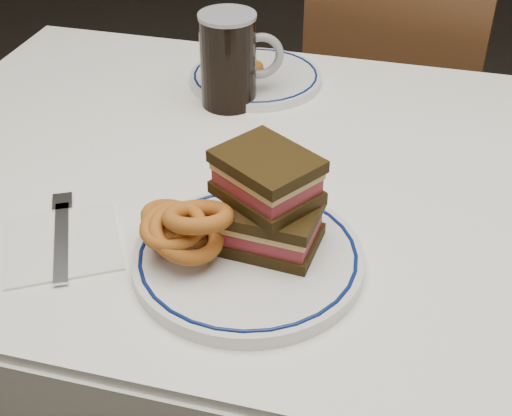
% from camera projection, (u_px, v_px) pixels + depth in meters
% --- Properties ---
extents(dining_table, '(1.27, 0.87, 0.75)m').
position_uv_depth(dining_table, '(288.00, 228.00, 1.12)').
color(dining_table, silver).
rests_on(dining_table, floor).
extents(chair_far, '(0.45, 0.45, 0.86)m').
position_uv_depth(chair_far, '(391.00, 121.00, 1.77)').
color(chair_far, '#4F3019').
rests_on(chair_far, floor).
extents(main_plate, '(0.29, 0.29, 0.02)m').
position_uv_depth(main_plate, '(248.00, 258.00, 0.88)').
color(main_plate, silver).
rests_on(main_plate, dining_table).
extents(reuben_sandwich, '(0.15, 0.14, 0.12)m').
position_uv_depth(reuben_sandwich, '(269.00, 201.00, 0.86)').
color(reuben_sandwich, black).
rests_on(reuben_sandwich, main_plate).
extents(onion_rings_main, '(0.14, 0.14, 0.11)m').
position_uv_depth(onion_rings_main, '(184.00, 226.00, 0.86)').
color(onion_rings_main, brown).
rests_on(onion_rings_main, main_plate).
extents(ketchup_ramekin, '(0.06, 0.06, 0.04)m').
position_uv_depth(ketchup_ramekin, '(252.00, 199.00, 0.94)').
color(ketchup_ramekin, white).
rests_on(ketchup_ramekin, main_plate).
extents(beer_mug, '(0.14, 0.10, 0.16)m').
position_uv_depth(beer_mug, '(230.00, 59.00, 1.19)').
color(beer_mug, black).
rests_on(beer_mug, dining_table).
extents(far_plate, '(0.24, 0.24, 0.02)m').
position_uv_depth(far_plate, '(256.00, 77.00, 1.30)').
color(far_plate, silver).
rests_on(far_plate, dining_table).
extents(onion_rings_far, '(0.08, 0.09, 0.05)m').
position_uv_depth(onion_rings_far, '(244.00, 66.00, 1.30)').
color(onion_rings_far, brown).
rests_on(onion_rings_far, far_plate).
extents(napkin_fork, '(0.20, 0.20, 0.01)m').
position_uv_depth(napkin_fork, '(62.00, 241.00, 0.92)').
color(napkin_fork, silver).
rests_on(napkin_fork, dining_table).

